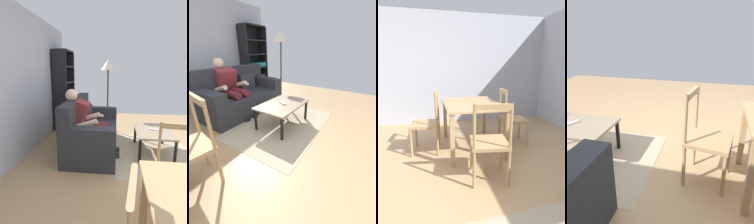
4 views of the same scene
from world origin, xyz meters
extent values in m
plane|color=tan|center=(0.00, 0.00, 0.00)|extent=(8.22, 8.22, 0.00)
cube|color=gray|center=(1.00, 0.32, 0.41)|extent=(0.95, 0.63, 0.03)
cylinder|color=black|center=(0.57, 0.04, 0.20)|extent=(0.05, 0.05, 0.39)
cylinder|color=black|center=(0.57, 0.59, 0.20)|extent=(0.05, 0.05, 0.39)
cube|color=white|center=(1.01, 0.32, 0.43)|extent=(0.12, 0.17, 0.02)
cube|color=tan|center=(-0.94, -0.02, 0.36)|extent=(0.06, 0.06, 0.73)
cube|color=tan|center=(-0.94, 0.75, 0.36)|extent=(0.06, 0.06, 0.73)
cube|color=tan|center=(-0.59, 0.36, 0.45)|extent=(0.48, 0.48, 0.04)
cylinder|color=tan|center=(-0.75, 0.58, 0.23)|extent=(0.04, 0.04, 0.45)
cylinder|color=tan|center=(-0.81, 0.20, 0.23)|extent=(0.04, 0.04, 0.45)
cylinder|color=tan|center=(-0.37, 0.52, 0.23)|extent=(0.04, 0.04, 0.45)
cylinder|color=tan|center=(-0.43, 0.15, 0.23)|extent=(0.04, 0.04, 0.45)
cylinder|color=tan|center=(-0.37, 0.52, 0.70)|extent=(0.03, 0.03, 0.49)
cylinder|color=tan|center=(-0.43, 0.15, 0.70)|extent=(0.03, 0.03, 0.49)
cube|color=tan|center=(-0.40, 0.33, 0.91)|extent=(0.09, 0.38, 0.06)
cube|color=tan|center=(1.00, 0.32, 0.00)|extent=(2.05, 1.47, 0.01)
camera|label=1|loc=(-2.37, 1.00, 1.49)|focal=30.42mm
camera|label=2|loc=(-0.95, -0.98, 1.32)|focal=22.18mm
camera|label=3|loc=(1.25, -0.27, 1.29)|focal=28.81mm
camera|label=4|loc=(-0.62, 2.27, 1.46)|focal=34.10mm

